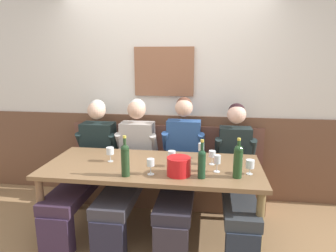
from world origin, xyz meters
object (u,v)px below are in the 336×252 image
Objects in this scene: person_right_seat at (180,165)px; wine_glass_left_end at (172,155)px; wine_bottle_amber_mid at (125,159)px; person_center_left_seat at (88,160)px; wine_glass_mid_left at (212,155)px; dining_table at (153,172)px; wine_bottle_clear_water at (202,162)px; wall_bench at (164,180)px; wine_bottle_green_tall at (238,160)px; wine_glass_right_end at (110,152)px; wine_glass_mid_right at (250,165)px; person_left_seat at (130,162)px; ice_bucket at (179,166)px; person_center_right_seat at (237,169)px; wine_glass_center_rear at (201,148)px; wine_glass_center_front at (151,163)px; wine_glass_near_bucket at (217,160)px.

person_right_seat reaches higher than wine_glass_left_end.
wine_bottle_amber_mid is at bearing -142.14° from wine_glass_left_end.
wine_glass_mid_left is (1.40, -0.25, 0.22)m from person_center_left_seat.
dining_table is 13.49× the size of wine_glass_left_end.
wall_bench is at bearing 116.44° from wine_bottle_clear_water.
wine_bottle_clear_water is at bearing -24.97° from person_center_left_seat.
wine_bottle_green_tall reaches higher than wine_bottle_clear_water.
wine_glass_left_end is at bearing -5.01° from wine_glass_right_end.
person_center_left_seat is (-0.82, 0.34, -0.04)m from dining_table.
wine_bottle_green_tall is 2.66× the size of wine_glass_mid_right.
person_center_left_seat is 1.00× the size of person_left_seat.
wine_bottle_green_tall is (0.51, 0.01, 0.08)m from ice_bucket.
person_right_seat reaches higher than ice_bucket.
wine_glass_left_end is at bearing -98.47° from person_right_seat.
wine_glass_right_end is (0.38, -0.31, 0.22)m from person_center_left_seat.
wine_glass_mid_left is at bearing -138.73° from person_center_right_seat.
wall_bench reaches higher than wine_glass_center_rear.
wine_glass_mid_right is (0.45, -0.38, -0.03)m from wine_glass_center_rear.
ice_bucket reaches higher than wine_glass_right_end.
wine_glass_center_front is at bearing 16.71° from wine_bottle_amber_mid.
person_left_seat is 0.96m from wine_glass_mid_left.
wine_glass_mid_right is at bearing -33.01° from person_right_seat.
wine_bottle_amber_mid is 0.83m from wine_glass_near_bucket.
wall_bench is 1.17m from wine_glass_near_bucket.
person_left_seat is 8.12× the size of wine_glass_center_rear.
person_left_seat is at bearing 120.77° from wine_glass_center_front.
person_left_seat is at bearing 179.04° from person_center_right_seat.
wine_glass_near_bucket is at bearing -7.23° from wine_glass_right_end.
wine_bottle_clear_water is 0.53m from wine_glass_center_rear.
person_center_left_seat is at bearing 178.67° from person_right_seat.
wine_glass_mid_right is at bearing -31.79° from wine_glass_mid_left.
ice_bucket is 0.62× the size of wine_bottle_clear_water.
wall_bench reaches higher than wine_glass_left_end.
wine_glass_center_rear is at bearing 41.48° from wine_bottle_amber_mid.
person_right_seat is 8.09× the size of wine_glass_center_rear.
wine_bottle_amber_mid is 2.64× the size of wine_glass_mid_left.
wall_bench is 16.29× the size of wine_glass_center_front.
wine_bottle_clear_water is 0.67m from wine_bottle_amber_mid.
wine_bottle_amber_mid is at bearing -100.13° from wall_bench.
wine_glass_near_bucket is at bearing -17.08° from person_center_left_seat.
wine_bottle_clear_water is 0.22m from wine_glass_near_bucket.
person_left_seat is 1.04m from wine_bottle_clear_water.
wall_bench reaches higher than wine_glass_center_front.
wine_glass_near_bucket is (0.38, -0.42, 0.22)m from person_right_seat.
ice_bucket reaches higher than wine_glass_mid_left.
wine_glass_center_front is at bearing -82.86° from dining_table.
dining_table is 15.06× the size of wine_glass_mid_left.
wine_glass_center_rear is 1.22× the size of wine_glass_mid_right.
wine_glass_near_bucket reaches higher than dining_table.
wine_bottle_clear_water reaches higher than wine_glass_center_front.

